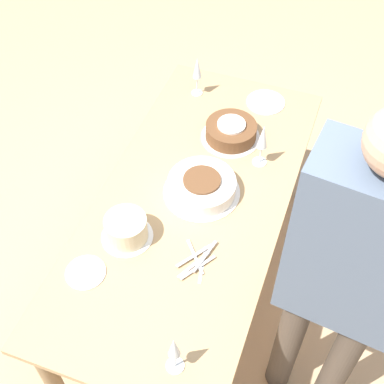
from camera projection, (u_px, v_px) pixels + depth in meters
The scene contains 12 objects.
ground_plane at pixel (192, 285), 2.85m from camera, with size 12.00×12.00×0.00m, color tan.
dining_table at pixel (192, 214), 2.38m from camera, with size 1.74×0.79×0.72m.
cake_center_white at pixel (202, 186), 2.29m from camera, with size 0.33×0.33×0.09m.
cake_front_chocolate at pixel (231, 131), 2.51m from camera, with size 0.28×0.28×0.09m.
cake_back_decorated at pixel (126, 229), 2.13m from camera, with size 0.21×0.21×0.11m.
wine_glass_near at pixel (197, 70), 2.64m from camera, with size 0.06×0.06×0.22m.
wine_glass_far at pixel (263, 138), 2.32m from camera, with size 0.07×0.07×0.23m.
wine_glass_extra at pixel (174, 349), 1.72m from camera, with size 0.06×0.06×0.21m.
dessert_plate_left at pixel (86, 273), 2.06m from camera, with size 0.16×0.16×0.01m.
dessert_plate_right at pixel (266, 102), 2.70m from camera, with size 0.19×0.19×0.01m.
fork_pile at pixel (198, 261), 2.09m from camera, with size 0.21×0.14×0.02m.
person_cutting at pixel (348, 271), 1.71m from camera, with size 0.27×0.42×1.70m.
Camera 1 is at (-1.37, -0.50, 2.50)m, focal length 50.00 mm.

